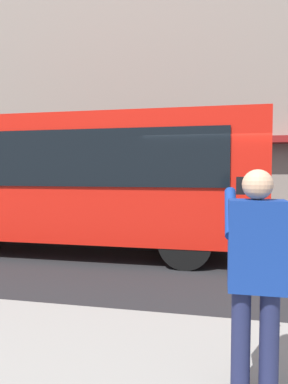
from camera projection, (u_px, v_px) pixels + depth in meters
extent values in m
plane|color=#232326|center=(211.00, 258.00, 7.56)|extent=(60.00, 60.00, 0.00)
cube|color=gray|center=(217.00, 65.00, 13.86)|extent=(28.00, 0.80, 12.00)
cube|color=red|center=(61.00, 178.00, 8.28)|extent=(9.00, 2.50, 2.60)
cube|color=black|center=(34.00, 158.00, 7.03)|extent=(7.60, 0.06, 1.10)
cylinder|color=black|center=(193.00, 226.00, 8.80)|extent=(1.00, 0.28, 1.00)
cylinder|color=black|center=(185.00, 243.00, 6.65)|extent=(1.00, 0.28, 1.00)
cylinder|color=#1E2347|center=(269.00, 346.00, 2.58)|extent=(0.14, 0.14, 0.82)
cylinder|color=#1E2347|center=(241.00, 344.00, 2.62)|extent=(0.14, 0.14, 0.82)
cube|color=navy|center=(257.00, 245.00, 2.56)|extent=(0.40, 0.24, 0.66)
sphere|color=#D8A884|center=(258.00, 185.00, 2.54)|extent=(0.22, 0.22, 0.22)
cylinder|color=navy|center=(231.00, 212.00, 2.74)|extent=(0.09, 0.48, 0.37)
cube|color=black|center=(241.00, 186.00, 2.85)|extent=(0.07, 0.01, 0.14)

